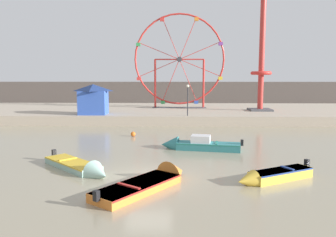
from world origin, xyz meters
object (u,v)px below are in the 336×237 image
Objects in this scene: motorboat_mustard_yellow at (271,176)px; drop_tower_red_tower at (262,62)px; mooring_buoy_orange at (133,134)px; motorboat_seafoam at (83,168)px; motorboat_orange_hull at (156,180)px; motorboat_teal_painted at (195,145)px; carnival_booth_blue_tent at (93,99)px; promenade_lamp_near at (188,95)px; ferris_wheel_red_frame at (179,61)px.

drop_tower_red_tower is at bearing -131.11° from motorboat_mustard_yellow.
motorboat_mustard_yellow is at bearing -55.56° from mooring_buoy_orange.
motorboat_seafoam is 4.83m from motorboat_orange_hull.
mooring_buoy_orange is at bearing 47.93° from motorboat_orange_hull.
motorboat_seafoam is at bearing -96.90° from mooring_buoy_orange.
motorboat_teal_painted is 13.91× the size of mooring_buoy_orange.
motorboat_teal_painted is 17.85m from carnival_booth_blue_tent.
drop_tower_red_tower is at bearing 12.29° from motorboat_orange_hull.
mooring_buoy_orange is at bearing 126.75° from motorboat_seafoam.
promenade_lamp_near is (-3.70, 20.19, 3.09)m from motorboat_mustard_yellow.
promenade_lamp_near is at bearing 29.71° from motorboat_orange_hull.
carnival_booth_blue_tent is (-11.04, 13.79, 2.53)m from motorboat_teal_painted.
motorboat_seafoam is 30.40m from drop_tower_red_tower.
motorboat_mustard_yellow is at bearing -81.36° from ferris_wheel_red_frame.
carnival_booth_blue_tent is (-20.40, -4.91, -4.38)m from drop_tower_red_tower.
ferris_wheel_red_frame is 3.74× the size of promenade_lamp_near.
motorboat_mustard_yellow reaches higher than motorboat_seafoam.
ferris_wheel_red_frame is (-1.04, 22.41, 7.26)m from motorboat_teal_painted.
mooring_buoy_orange is at bearing -57.03° from carnival_booth_blue_tent.
motorboat_orange_hull reaches higher than mooring_buoy_orange.
carnival_booth_blue_tent is 7.91× the size of mooring_buoy_orange.
motorboat_teal_painted is 0.39× the size of drop_tower_red_tower.
motorboat_orange_hull is 23.87m from carnival_booth_blue_tent.
drop_tower_red_tower is at bearing 32.69° from promenade_lamp_near.
motorboat_teal_painted is (6.72, 6.11, 0.13)m from motorboat_seafoam.
motorboat_orange_hull is 30.30m from drop_tower_red_tower.
motorboat_orange_hull is at bearing 83.67° from motorboat_teal_painted.
motorboat_seafoam is 0.87× the size of motorboat_orange_hull.
motorboat_teal_painted reaches higher than mooring_buoy_orange.
motorboat_mustard_yellow is (10.24, -1.50, 0.07)m from motorboat_seafoam.
promenade_lamp_near is (-9.53, -6.12, -3.89)m from drop_tower_red_tower.
motorboat_teal_painted is at bearing -93.76° from motorboat_mustard_yellow.
ferris_wheel_red_frame is (-4.56, 30.02, 7.31)m from motorboat_mustard_yellow.
motorboat_seafoam is 9.09m from motorboat_teal_painted.
mooring_buoy_orange is at bearing -125.37° from promenade_lamp_near.
ferris_wheel_red_frame is at bearing 95.03° from promenade_lamp_near.
motorboat_teal_painted is at bearing -89.21° from promenade_lamp_near.
promenade_lamp_near reaches higher than motorboat_seafoam.
mooring_buoy_orange is (5.71, -8.48, -2.66)m from carnival_booth_blue_tent.
motorboat_orange_hull is 31.62m from ferris_wheel_red_frame.
drop_tower_red_tower is (9.36, 18.70, 6.92)m from motorboat_teal_painted.
mooring_buoy_orange is (1.38, 11.42, 0.00)m from motorboat_seafoam.
mooring_buoy_orange is (-4.30, -17.10, -7.38)m from ferris_wheel_red_frame.
motorboat_teal_painted is 22.03m from drop_tower_red_tower.
carnival_booth_blue_tent is 10.56m from mooring_buoy_orange.
ferris_wheel_red_frame reaches higher than promenade_lamp_near.
mooring_buoy_orange is (-5.16, -7.27, -3.16)m from promenade_lamp_near.
motorboat_seafoam is 11.41× the size of mooring_buoy_orange.
motorboat_mustard_yellow is 31.23m from ferris_wheel_red_frame.
ferris_wheel_red_frame reaches higher than motorboat_teal_painted.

